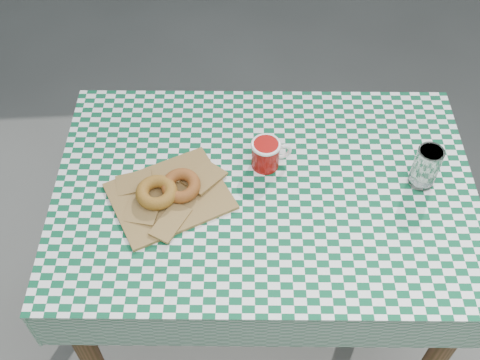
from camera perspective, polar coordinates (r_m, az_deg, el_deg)
The scene contains 8 objects.
ground at distance 2.20m, azimuth -0.90°, elevation -12.57°, with size 60.00×60.00×0.00m, color #4F4F4A.
table at distance 1.85m, azimuth 2.07°, elevation -8.10°, with size 1.09×0.73×0.75m, color #50371B.
tablecloth at distance 1.54m, azimuth 2.47°, elevation -0.86°, with size 1.11×0.75×0.01m, color #0C4E2F.
paper_bag at distance 1.53m, azimuth -6.87°, elevation -1.51°, with size 0.29×0.23×0.02m, color olive.
bagel_front at distance 1.50m, azimuth -8.14°, elevation -1.21°, with size 0.11×0.11×0.03m, color #9D6F20.
bagel_back at distance 1.51m, azimuth -5.79°, elevation -0.54°, with size 0.10×0.10×0.03m, color brown.
coffee_mug at distance 1.56m, azimuth 2.51°, elevation 2.51°, with size 0.15×0.15×0.08m, color #940C09, non-canonical shape.
drinking_glass at distance 1.58m, azimuth 17.68°, elevation 1.21°, with size 0.07×0.07×0.12m, color silver.
Camera 1 is at (-0.03, -0.98, 1.96)m, focal length 43.71 mm.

